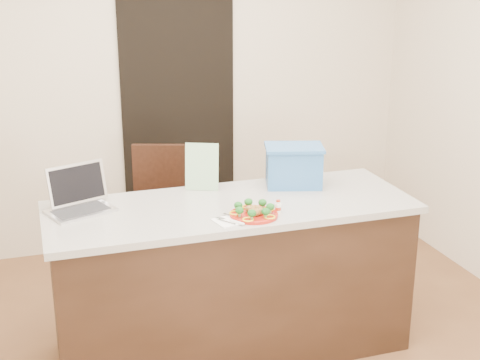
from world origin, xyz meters
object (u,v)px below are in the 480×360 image
object	(u,v)px
plate	(254,214)
chair	(170,210)
island	(232,278)
laptop	(79,198)
napkin	(229,221)
blue_box	(294,166)
yogurt_bottle	(278,207)

from	to	relation	value
plate	chair	world-z (taller)	chair
plate	chair	xyz separation A→B (m)	(-0.22, 1.12, -0.35)
island	chair	bearing A→B (deg)	100.48
plate	chair	size ratio (longest dim) A/B	0.25
chair	island	bearing A→B (deg)	-60.85
laptop	island	bearing A→B (deg)	-33.52
island	laptop	bearing A→B (deg)	167.48
island	chair	xyz separation A→B (m)	(-0.17, 0.90, 0.12)
island	chair	world-z (taller)	chair
napkin	laptop	bearing A→B (deg)	148.95
napkin	laptop	size ratio (longest dim) A/B	0.36
plate	laptop	size ratio (longest dim) A/B	0.65
napkin	blue_box	size ratio (longest dim) A/B	0.36
napkin	blue_box	bearing A→B (deg)	39.52
yogurt_bottle	laptop	bearing A→B (deg)	159.21
blue_box	yogurt_bottle	bearing A→B (deg)	-105.85
island	napkin	bearing A→B (deg)	-109.88
napkin	yogurt_bottle	bearing A→B (deg)	9.59
laptop	blue_box	xyz separation A→B (m)	(1.27, 0.02, 0.06)
plate	yogurt_bottle	world-z (taller)	yogurt_bottle
plate	laptop	xyz separation A→B (m)	(-0.87, 0.40, 0.05)
laptop	plate	bearing A→B (deg)	-45.76
plate	blue_box	distance (m)	0.59
yogurt_bottle	napkin	bearing A→B (deg)	-170.41
yogurt_bottle	laptop	xyz separation A→B (m)	(-1.02, 0.39, 0.04)
napkin	laptop	distance (m)	0.85
yogurt_bottle	chair	bearing A→B (deg)	108.41
yogurt_bottle	laptop	distance (m)	1.09
island	blue_box	size ratio (longest dim) A/B	5.15
plate	blue_box	bearing A→B (deg)	46.39
napkin	chair	world-z (taller)	chair
blue_box	chair	distance (m)	1.05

